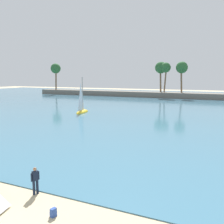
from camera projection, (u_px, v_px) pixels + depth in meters
sea at (187, 103)px, 64.37m from camera, size 220.00×110.70×0.06m
palm_headland at (190, 90)px, 78.35m from camera, size 116.53×6.55×12.05m
person_at_waterline at (35, 180)px, 14.61m from camera, size 0.31×0.52×1.67m
backpack_by_trailer at (53, 213)px, 12.34m from camera, size 0.32×0.34×0.44m
sailboat_near_shore at (82, 109)px, 47.61m from camera, size 2.38×5.22×7.29m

